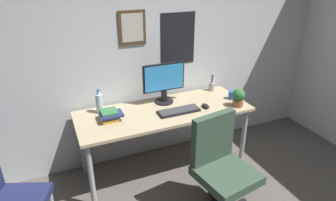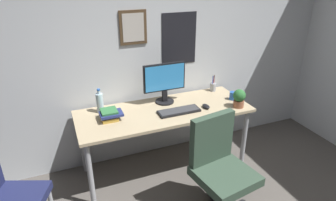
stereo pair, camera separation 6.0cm
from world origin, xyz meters
The scene contains 12 objects.
wall_back centered at (0.00, 2.15, 1.30)m, with size 4.40×0.10×2.60m.
desk centered at (-0.06, 1.73, 0.65)m, with size 1.78×0.68×0.72m.
office_chair centered at (0.14, 0.95, 0.53)m, with size 0.57×0.57×0.95m.
side_chair centered at (-1.54, 1.25, 0.50)m, with size 0.55×0.54×0.88m.
monitor centered at (0.01, 1.91, 0.96)m, with size 0.46×0.20×0.43m.
keyboard centered at (0.06, 1.63, 0.74)m, with size 0.43×0.15×0.03m.
computer_mouse centered at (0.36, 1.61, 0.74)m, with size 0.06×0.11×0.04m.
water_bottle centered at (-0.67, 1.93, 0.83)m, with size 0.07×0.07×0.25m.
coffee_mug_near centered at (0.74, 1.69, 0.77)m, with size 0.11×0.07×0.09m.
potted_plant centered at (0.68, 1.51, 0.83)m, with size 0.13×0.13×0.19m.
pen_cup centered at (0.65, 1.99, 0.78)m, with size 0.07×0.07×0.20m.
book_stack_left centered at (-0.62, 1.74, 0.77)m, with size 0.21×0.18×0.10m.
Camera 2 is at (-1.03, -0.77, 2.08)m, focal length 31.34 mm.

